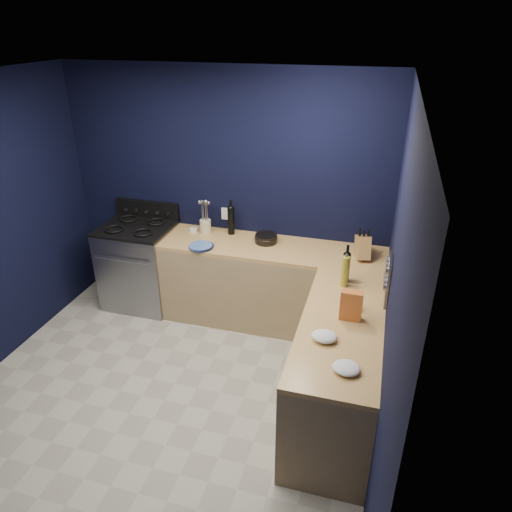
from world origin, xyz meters
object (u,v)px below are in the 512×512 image
(knife_block, at_px, (363,247))
(crouton_bag, at_px, (351,305))
(gas_range, at_px, (141,266))
(utensil_crock, at_px, (206,226))
(plate_stack, at_px, (201,246))

(knife_block, distance_m, crouton_bag, 1.08)
(gas_range, xyz_separation_m, knife_block, (2.42, 0.01, 0.55))
(utensil_crock, relative_size, crouton_bag, 0.61)
(gas_range, distance_m, utensil_crock, 0.93)
(gas_range, bearing_deg, utensil_crock, 12.08)
(knife_block, relative_size, crouton_bag, 0.91)
(utensil_crock, bearing_deg, crouton_bag, -36.51)
(utensil_crock, bearing_deg, gas_range, -167.92)
(gas_range, bearing_deg, crouton_bag, -23.89)
(utensil_crock, height_order, crouton_bag, crouton_bag)
(gas_range, xyz_separation_m, plate_stack, (0.84, -0.20, 0.46))
(crouton_bag, bearing_deg, knife_block, 90.87)
(gas_range, height_order, knife_block, knife_block)
(gas_range, distance_m, crouton_bag, 2.70)
(plate_stack, bearing_deg, utensil_crock, 103.25)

